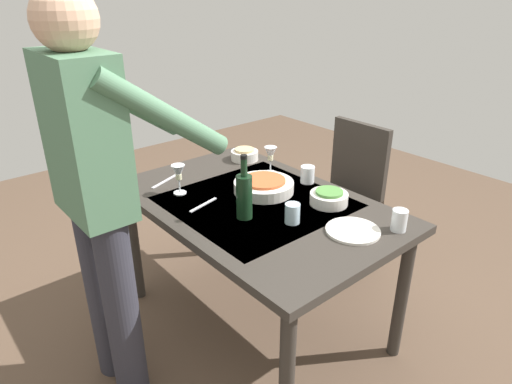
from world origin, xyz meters
name	(u,v)px	position (x,y,z in m)	size (l,w,h in m)	color
ground_plane	(256,321)	(0.00, 0.00, 0.00)	(6.00, 6.00, 0.00)	brown
dining_table	(256,216)	(0.00, 0.00, 0.65)	(1.38, 0.89, 0.73)	#332D28
chair_near	(347,187)	(0.10, -0.83, 0.53)	(0.40, 0.40, 0.91)	black
person_server	(98,191)	(0.10, 0.71, 0.96)	(0.42, 0.61, 1.69)	#2D2D38
wine_bottle	(244,195)	(-0.09, 0.14, 0.84)	(0.07, 0.07, 0.30)	black
wine_glass_left	(270,155)	(0.22, -0.29, 0.83)	(0.07, 0.07, 0.15)	white
wine_glass_right	(179,174)	(0.32, 0.23, 0.83)	(0.07, 0.07, 0.15)	white
water_cup_near_left	(292,213)	(-0.26, 0.01, 0.77)	(0.07, 0.07, 0.09)	silver
water_cup_near_right	(307,174)	(0.00, -0.35, 0.77)	(0.07, 0.07, 0.09)	silver
water_cup_far_left	(399,220)	(-0.60, -0.28, 0.78)	(0.07, 0.07, 0.09)	silver
serving_bowl_pasta	(264,186)	(0.06, -0.10, 0.76)	(0.30, 0.30, 0.07)	silver
side_bowl_salad	(329,197)	(-0.24, -0.25, 0.76)	(0.18, 0.18, 0.07)	silver
side_bowl_bread	(245,154)	(0.47, -0.31, 0.76)	(0.16, 0.16, 0.07)	silver
dinner_plate_near	(353,231)	(-0.49, -0.12, 0.74)	(0.23, 0.23, 0.01)	silver
table_knife	(165,181)	(0.49, 0.21, 0.73)	(0.01, 0.20, 0.01)	silver
table_fork	(203,205)	(0.13, 0.22, 0.73)	(0.01, 0.18, 0.01)	silver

